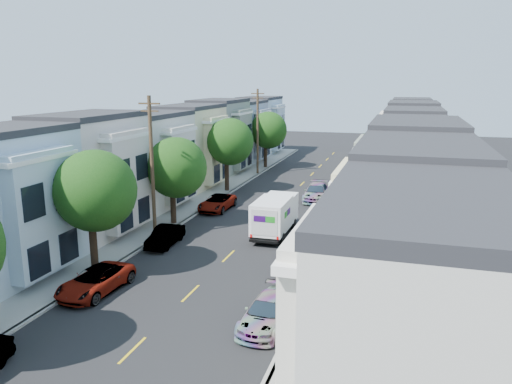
{
  "coord_description": "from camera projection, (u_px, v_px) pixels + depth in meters",
  "views": [
    {
      "loc": [
        10.46,
        -28.78,
        11.19
      ],
      "look_at": [
        -0.93,
        9.35,
        2.2
      ],
      "focal_mm": 35.0,
      "sensor_mm": 36.0,
      "label": 1
    }
  ],
  "objects": [
    {
      "name": "ground",
      "position": [
        228.0,
        256.0,
        32.28
      ],
      "size": [
        160.0,
        160.0,
        0.0
      ],
      "primitive_type": "plane",
      "color": "black",
      "rests_on": "ground"
    },
    {
      "name": "road_slab",
      "position": [
        283.0,
        203.0,
        46.3
      ],
      "size": [
        12.0,
        70.0,
        0.02
      ],
      "primitive_type": "cube",
      "color": "black",
      "rests_on": "ground"
    },
    {
      "name": "curb_left",
      "position": [
        222.0,
        198.0,
        47.98
      ],
      "size": [
        0.3,
        70.0,
        0.15
      ],
      "primitive_type": "cube",
      "color": "gray",
      "rests_on": "ground"
    },
    {
      "name": "curb_right",
      "position": [
        349.0,
        207.0,
        44.6
      ],
      "size": [
        0.3,
        70.0,
        0.15
      ],
      "primitive_type": "cube",
      "color": "gray",
      "rests_on": "ground"
    },
    {
      "name": "sidewalk_left",
      "position": [
        209.0,
        197.0,
        48.34
      ],
      "size": [
        2.6,
        70.0,
        0.15
      ],
      "primitive_type": "cube",
      "color": "gray",
      "rests_on": "ground"
    },
    {
      "name": "sidewalk_right",
      "position": [
        363.0,
        208.0,
        44.24
      ],
      "size": [
        2.6,
        70.0,
        0.15
      ],
      "primitive_type": "cube",
      "color": "gray",
      "rests_on": "ground"
    },
    {
      "name": "centerline",
      "position": [
        283.0,
        203.0,
        46.3
      ],
      "size": [
        0.12,
        70.0,
        0.01
      ],
      "primitive_type": "cube",
      "color": "gold",
      "rests_on": "ground"
    },
    {
      "name": "townhouse_row_left",
      "position": [
        174.0,
        195.0,
        49.42
      ],
      "size": [
        5.0,
        70.0,
        8.5
      ],
      "primitive_type": "cube",
      "color": "#8C98A8",
      "rests_on": "ground"
    },
    {
      "name": "townhouse_row_right",
      "position": [
        408.0,
        212.0,
        43.19
      ],
      "size": [
        5.0,
        70.0,
        8.5
      ],
      "primitive_type": "cube",
      "color": "#8C98A8",
      "rests_on": "ground"
    },
    {
      "name": "tree_b",
      "position": [
        94.0,
        191.0,
        28.36
      ],
      "size": [
        4.7,
        4.7,
        7.37
      ],
      "color": "black",
      "rests_on": "ground"
    },
    {
      "name": "tree_c",
      "position": [
        175.0,
        168.0,
        38.31
      ],
      "size": [
        4.7,
        4.7,
        6.94
      ],
      "color": "black",
      "rests_on": "ground"
    },
    {
      "name": "tree_d",
      "position": [
        229.0,
        142.0,
        49.74
      ],
      "size": [
        4.7,
        4.7,
        7.49
      ],
      "color": "black",
      "rests_on": "ground"
    },
    {
      "name": "tree_e",
      "position": [
        268.0,
        130.0,
        63.42
      ],
      "size": [
        4.7,
        4.7,
        7.26
      ],
      "color": "black",
      "rests_on": "ground"
    },
    {
      "name": "tree_far_r",
      "position": [
        372.0,
        145.0,
        56.95
      ],
      "size": [
        3.1,
        3.1,
        5.47
      ],
      "color": "black",
      "rests_on": "ground"
    },
    {
      "name": "utility_pole_near",
      "position": [
        152.0,
        168.0,
        34.78
      ],
      "size": [
        1.6,
        0.26,
        10.0
      ],
      "color": "#42301E",
      "rests_on": "ground"
    },
    {
      "name": "utility_pole_far",
      "position": [
        258.0,
        132.0,
        59.08
      ],
      "size": [
        1.6,
        0.26,
        10.0
      ],
      "color": "#42301E",
      "rests_on": "ground"
    },
    {
      "name": "fedex_truck",
      "position": [
        275.0,
        214.0,
        36.4
      ],
      "size": [
        2.27,
        5.9,
        2.83
      ],
      "rotation": [
        0.0,
        0.0,
        0.0
      ],
      "color": "white",
      "rests_on": "ground"
    },
    {
      "name": "lead_sedan",
      "position": [
        316.0,
        192.0,
        47.12
      ],
      "size": [
        2.4,
        5.2,
        1.53
      ],
      "primitive_type": "imported",
      "rotation": [
        0.0,
        0.0,
        0.05
      ],
      "color": "#222327",
      "rests_on": "ground"
    },
    {
      "name": "parked_left_b",
      "position": [
        96.0,
        281.0,
        26.65
      ],
      "size": [
        2.55,
        4.94,
        1.33
      ],
      "primitive_type": "imported",
      "rotation": [
        0.0,
        0.0,
        -0.07
      ],
      "color": "black",
      "rests_on": "ground"
    },
    {
      "name": "parked_left_c",
      "position": [
        165.0,
        236.0,
        34.27
      ],
      "size": [
        1.58,
        4.02,
        1.32
      ],
      "primitive_type": "imported",
      "rotation": [
        0.0,
        0.0,
        0.05
      ],
      "color": "#A3A4A4",
      "rests_on": "ground"
    },
    {
      "name": "parked_left_d",
      "position": [
        217.0,
        203.0,
        43.59
      ],
      "size": [
        2.3,
        4.82,
        1.33
      ],
      "primitive_type": "imported",
      "rotation": [
        0.0,
        0.0,
        -0.02
      ],
      "color": "#57060E",
      "rests_on": "ground"
    },
    {
      "name": "parked_right_a",
      "position": [
        268.0,
        312.0,
        23.06
      ],
      "size": [
        2.13,
        4.6,
        1.35
      ],
      "primitive_type": "imported",
      "rotation": [
        0.0,
        0.0,
        -0.05
      ],
      "color": "#3A3C44",
      "rests_on": "ground"
    },
    {
      "name": "parked_right_b",
      "position": [
        300.0,
        260.0,
        29.89
      ],
      "size": [
        2.22,
        4.65,
        1.28
      ],
      "primitive_type": "imported",
      "rotation": [
        0.0,
        0.0,
        -0.02
      ],
      "color": "white",
      "rests_on": "ground"
    },
    {
      "name": "parked_right_c",
      "position": [
        340.0,
        192.0,
        47.68
      ],
      "size": [
        2.5,
        4.8,
        1.29
      ],
      "primitive_type": "imported",
      "rotation": [
        0.0,
        0.0,
        -0.08
      ],
      "color": "black",
      "rests_on": "ground"
    },
    {
      "name": "parked_right_d",
      "position": [
        353.0,
        171.0,
        58.75
      ],
      "size": [
        2.51,
        4.96,
        1.35
      ],
      "primitive_type": "imported",
      "rotation": [
        0.0,
        0.0,
        -0.06
      ],
      "color": "black",
      "rests_on": "ground"
    }
  ]
}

